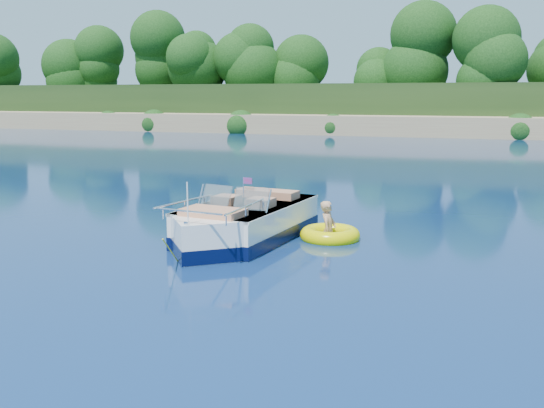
{
  "coord_description": "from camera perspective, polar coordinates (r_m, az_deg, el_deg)",
  "views": [
    {
      "loc": [
        4.42,
        -11.45,
        3.11
      ],
      "look_at": [
        0.37,
        0.37,
        0.85
      ],
      "focal_mm": 40.0,
      "sensor_mm": 36.0,
      "label": 1
    }
  ],
  "objects": [
    {
      "name": "treeline",
      "position": [
        52.7,
        14.52,
        12.6
      ],
      "size": [
        150.0,
        7.12,
        8.19
      ],
      "color": "black",
      "rests_on": "ground"
    },
    {
      "name": "shoreline",
      "position": [
        75.38,
        15.75,
        8.27
      ],
      "size": [
        170.0,
        59.0,
        6.0
      ],
      "color": "#9C7B5A",
      "rests_on": "ground"
    },
    {
      "name": "boy",
      "position": [
        13.33,
        5.33,
        -3.28
      ],
      "size": [
        0.32,
        0.72,
        1.41
      ],
      "primitive_type": "imported",
      "rotation": [
        0.0,
        -0.17,
        1.57
      ],
      "color": "tan",
      "rests_on": "ground"
    },
    {
      "name": "tow_tube",
      "position": [
        13.3,
        5.47,
        -2.91
      ],
      "size": [
        1.74,
        1.74,
        0.35
      ],
      "rotation": [
        0.0,
        0.0,
        0.42
      ],
      "color": "#EBE300",
      "rests_on": "ground"
    },
    {
      "name": "motorboat",
      "position": [
        12.99,
        -2.95,
        -2.07
      ],
      "size": [
        2.29,
        5.26,
        1.75
      ],
      "rotation": [
        0.0,
        0.0,
        -0.12
      ],
      "color": "white",
      "rests_on": "ground"
    },
    {
      "name": "ground",
      "position": [
        12.66,
        -2.11,
        -3.97
      ],
      "size": [
        160.0,
        160.0,
        0.0
      ],
      "primitive_type": "plane",
      "color": "#091C45",
      "rests_on": "ground"
    }
  ]
}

